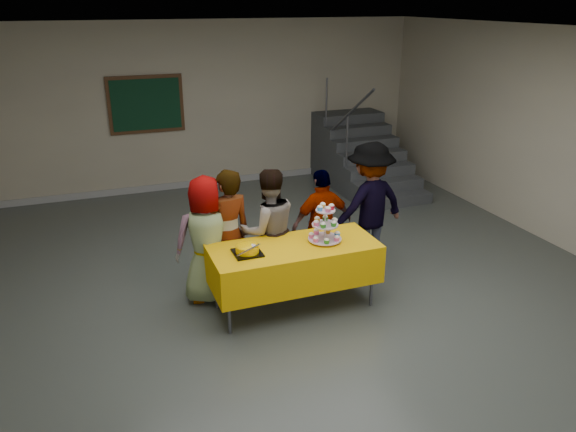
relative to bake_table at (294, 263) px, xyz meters
name	(u,v)px	position (x,y,z in m)	size (l,w,h in m)	color
room_shell	(316,126)	(0.16, -0.16, 1.57)	(10.00, 10.04, 3.02)	#4C514C
bake_table	(294,263)	(0.00, 0.00, 0.00)	(1.88, 0.78, 0.77)	#595960
cupcake_stand	(325,227)	(0.37, 0.00, 0.39)	(0.38, 0.38, 0.44)	silver
bear_cake	(247,249)	(-0.55, -0.02, 0.27)	(0.32, 0.36, 0.12)	black
schoolchild_a	(207,240)	(-0.87, 0.52, 0.20)	(0.74, 0.48, 1.51)	slate
schoolchild_b	(228,235)	(-0.62, 0.52, 0.23)	(0.57, 0.38, 1.57)	slate
schoolchild_c	(268,230)	(-0.12, 0.54, 0.20)	(0.74, 0.58, 1.52)	slate
schoolchild_d	(322,223)	(0.63, 0.66, 0.14)	(0.82, 0.34, 1.40)	slate
schoolchild_e	(369,205)	(1.33, 0.75, 0.27)	(1.07, 0.61, 1.65)	slate
staircase	(360,158)	(2.86, 3.95, -0.07)	(1.30, 2.40, 2.04)	#424447
noticeboard	(146,104)	(-0.94, 4.78, 1.04)	(1.30, 0.05, 1.00)	#472B16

